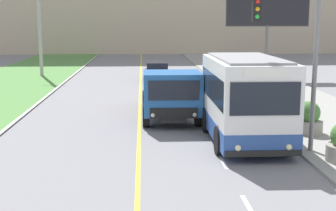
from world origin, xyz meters
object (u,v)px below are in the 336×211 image
object	(u,v)px
utility_pole_far	(39,16)
traffic_light_mast	(297,48)
city_bus	(245,100)
planter_round_second	(308,119)
car_distant	(157,72)
dump_truck	(171,95)
billboard_large	(268,11)
planter_round_third	(279,103)

from	to	relation	value
utility_pole_far	traffic_light_mast	xyz separation A→B (m)	(13.47, -23.49, -1.20)
city_bus	planter_round_second	bearing A→B (deg)	20.44
car_distant	planter_round_second	size ratio (longest dim) A/B	3.32
car_distant	planter_round_second	xyz separation A→B (m)	(5.51, -16.97, -0.04)
traffic_light_mast	city_bus	bearing A→B (deg)	133.35
traffic_light_mast	dump_truck	bearing A→B (deg)	125.66
car_distant	utility_pole_far	size ratio (longest dim) A/B	0.45
dump_truck	car_distant	xyz separation A→B (m)	(-0.19, 14.03, -0.50)
utility_pole_far	billboard_large	world-z (taller)	utility_pole_far
traffic_light_mast	planter_round_second	size ratio (longest dim) A/B	4.40
dump_truck	billboard_large	bearing A→B (deg)	61.33
city_bus	car_distant	distance (m)	18.23
dump_truck	car_distant	size ratio (longest dim) A/B	1.48
utility_pole_far	city_bus	bearing A→B (deg)	-61.23
city_bus	utility_pole_far	world-z (taller)	utility_pole_far
city_bus	planter_round_second	distance (m)	3.14
dump_truck	billboard_large	xyz separation A→B (m)	(8.40, 15.35, 4.04)
city_bus	planter_round_third	size ratio (longest dim) A/B	4.49
traffic_light_mast	billboard_large	size ratio (longest dim) A/B	0.84
utility_pole_far	planter_round_second	distance (m)	26.10
billboard_large	planter_round_third	xyz separation A→B (m)	(-3.16, -14.50, -4.60)
city_bus	traffic_light_mast	xyz separation A→B (m)	(1.35, -1.43, 2.01)
car_distant	dump_truck	bearing A→B (deg)	-89.22
traffic_light_mast	planter_round_third	bearing A→B (deg)	77.87
city_bus	billboard_large	size ratio (longest dim) A/B	0.83
traffic_light_mast	planter_round_second	distance (m)	4.14
billboard_large	planter_round_third	size ratio (longest dim) A/B	5.42
planter_round_second	billboard_large	bearing A→B (deg)	80.46
traffic_light_mast	planter_round_second	bearing A→B (deg)	59.84
city_bus	car_distant	size ratio (longest dim) A/B	1.31
traffic_light_mast	billboard_large	world-z (taller)	billboard_large
utility_pole_far	planter_round_second	xyz separation A→B (m)	(14.90, -21.01, -4.19)
car_distant	planter_round_second	world-z (taller)	car_distant
dump_truck	utility_pole_far	xyz separation A→B (m)	(-9.58, 18.08, 3.64)
traffic_light_mast	billboard_large	bearing A→B (deg)	77.74
car_distant	city_bus	bearing A→B (deg)	-81.41
city_bus	dump_truck	xyz separation A→B (m)	(-2.53, 3.98, -0.43)
city_bus	traffic_light_mast	size ratio (longest dim) A/B	0.99
billboard_large	planter_round_second	world-z (taller)	billboard_large
planter_round_second	dump_truck	bearing A→B (deg)	151.11
car_distant	utility_pole_far	distance (m)	11.03
billboard_large	planter_round_second	distance (m)	19.11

